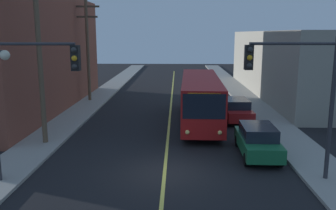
{
  "coord_description": "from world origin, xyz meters",
  "views": [
    {
      "loc": [
        0.57,
        -15.41,
        6.24
      ],
      "look_at": [
        0.0,
        5.79,
        2.0
      ],
      "focal_mm": 38.21,
      "sensor_mm": 36.0,
      "label": 1
    }
  ],
  "objects_px": {
    "utility_pole_mid": "(88,46)",
    "traffic_signal_left_corner": "(28,83)",
    "traffic_signal_right_corner": "(296,82)",
    "parked_car_red": "(236,109)",
    "utility_pole_near": "(38,40)",
    "parked_car_green": "(258,140)",
    "city_bus": "(200,97)"
  },
  "relations": [
    {
      "from": "utility_pole_mid",
      "to": "traffic_signal_right_corner",
      "type": "xyz_separation_m",
      "value": [
        13.04,
        -18.09,
        -0.86
      ]
    },
    {
      "from": "parked_car_red",
      "to": "utility_pole_near",
      "type": "height_order",
      "value": "utility_pole_near"
    },
    {
      "from": "utility_pole_mid",
      "to": "traffic_signal_left_corner",
      "type": "distance_m",
      "value": 18.83
    },
    {
      "from": "parked_car_red",
      "to": "utility_pole_near",
      "type": "relative_size",
      "value": 0.42
    },
    {
      "from": "parked_car_green",
      "to": "utility_pole_mid",
      "type": "xyz_separation_m",
      "value": [
        -12.36,
        14.86,
        4.33
      ]
    },
    {
      "from": "city_bus",
      "to": "traffic_signal_left_corner",
      "type": "relative_size",
      "value": 2.04
    },
    {
      "from": "city_bus",
      "to": "parked_car_green",
      "type": "bearing_deg",
      "value": -70.69
    },
    {
      "from": "city_bus",
      "to": "parked_car_green",
      "type": "xyz_separation_m",
      "value": [
        2.53,
        -7.21,
        -0.98
      ]
    },
    {
      "from": "utility_pole_mid",
      "to": "parked_car_red",
      "type": "bearing_deg",
      "value": -30.15
    },
    {
      "from": "parked_car_green",
      "to": "utility_pole_near",
      "type": "xyz_separation_m",
      "value": [
        -11.7,
        1.6,
        5.05
      ]
    },
    {
      "from": "city_bus",
      "to": "traffic_signal_right_corner",
      "type": "xyz_separation_m",
      "value": [
        3.21,
        -10.44,
        2.49
      ]
    },
    {
      "from": "parked_car_green",
      "to": "traffic_signal_right_corner",
      "type": "height_order",
      "value": "traffic_signal_right_corner"
    },
    {
      "from": "utility_pole_mid",
      "to": "traffic_signal_left_corner",
      "type": "xyz_separation_m",
      "value": [
        2.22,
        -18.67,
        -0.86
      ]
    },
    {
      "from": "city_bus",
      "to": "parked_car_red",
      "type": "xyz_separation_m",
      "value": [
        2.64,
        0.41,
        -0.98
      ]
    },
    {
      "from": "parked_car_green",
      "to": "utility_pole_near",
      "type": "bearing_deg",
      "value": 172.19
    },
    {
      "from": "utility_pole_near",
      "to": "traffic_signal_right_corner",
      "type": "relative_size",
      "value": 1.75
    },
    {
      "from": "city_bus",
      "to": "parked_car_green",
      "type": "height_order",
      "value": "city_bus"
    },
    {
      "from": "parked_car_green",
      "to": "traffic_signal_left_corner",
      "type": "relative_size",
      "value": 0.74
    },
    {
      "from": "parked_car_red",
      "to": "traffic_signal_right_corner",
      "type": "bearing_deg",
      "value": -86.96
    },
    {
      "from": "city_bus",
      "to": "parked_car_green",
      "type": "relative_size",
      "value": 2.75
    },
    {
      "from": "parked_car_green",
      "to": "parked_car_red",
      "type": "bearing_deg",
      "value": 89.18
    },
    {
      "from": "traffic_signal_left_corner",
      "to": "traffic_signal_right_corner",
      "type": "xyz_separation_m",
      "value": [
        10.82,
        0.58,
        0.0
      ]
    },
    {
      "from": "parked_car_red",
      "to": "utility_pole_near",
      "type": "xyz_separation_m",
      "value": [
        -11.81,
        -6.02,
        5.05
      ]
    },
    {
      "from": "traffic_signal_left_corner",
      "to": "traffic_signal_right_corner",
      "type": "relative_size",
      "value": 1.0
    },
    {
      "from": "utility_pole_near",
      "to": "utility_pole_mid",
      "type": "height_order",
      "value": "utility_pole_near"
    },
    {
      "from": "parked_car_green",
      "to": "traffic_signal_left_corner",
      "type": "bearing_deg",
      "value": -159.4
    },
    {
      "from": "utility_pole_near",
      "to": "utility_pole_mid",
      "type": "bearing_deg",
      "value": 92.84
    },
    {
      "from": "utility_pole_near",
      "to": "traffic_signal_left_corner",
      "type": "height_order",
      "value": "utility_pole_near"
    },
    {
      "from": "traffic_signal_right_corner",
      "to": "traffic_signal_left_corner",
      "type": "bearing_deg",
      "value": -176.94
    },
    {
      "from": "traffic_signal_left_corner",
      "to": "utility_pole_near",
      "type": "bearing_deg",
      "value": 106.12
    },
    {
      "from": "utility_pole_near",
      "to": "traffic_signal_left_corner",
      "type": "distance_m",
      "value": 5.86
    },
    {
      "from": "traffic_signal_right_corner",
      "to": "utility_pole_mid",
      "type": "bearing_deg",
      "value": 125.79
    }
  ]
}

